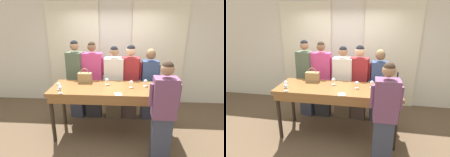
{
  "view_description": "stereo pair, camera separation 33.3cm",
  "coord_description": "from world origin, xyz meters",
  "views": [
    {
      "loc": [
        0.2,
        -3.08,
        2.23
      ],
      "look_at": [
        0.0,
        0.08,
        1.17
      ],
      "focal_mm": 28.0,
      "sensor_mm": 36.0,
      "label": 1
    },
    {
      "loc": [
        0.53,
        -3.04,
        2.23
      ],
      "look_at": [
        0.0,
        0.08,
        1.17
      ],
      "focal_mm": 28.0,
      "sensor_mm": 36.0,
      "label": 2
    }
  ],
  "objects": [
    {
      "name": "guest_olive_jacket",
      "position": [
        -0.86,
        0.67,
        0.94
      ],
      "size": [
        0.47,
        0.34,
        1.82
      ],
      "color": "#383D51",
      "rests_on": "ground_plane"
    },
    {
      "name": "wine_glass_front_right",
      "position": [
        -0.88,
        -0.33,
        1.11
      ],
      "size": [
        0.07,
        0.07,
        0.13
      ],
      "color": "white",
      "rests_on": "tasting_bar"
    },
    {
      "name": "curtain_panel_left",
      "position": [
        -1.11,
        1.52,
        1.34
      ],
      "size": [
        1.36,
        0.03,
        2.69
      ],
      "color": "#EFE5C6",
      "rests_on": "ground_plane"
    },
    {
      "name": "wine_glass_front_left",
      "position": [
        -0.1,
        0.14,
        1.11
      ],
      "size": [
        0.07,
        0.07,
        0.13
      ],
      "color": "white",
      "rests_on": "tasting_bar"
    },
    {
      "name": "guest_navy_coat",
      "position": [
        0.8,
        0.67,
        0.86
      ],
      "size": [
        0.46,
        0.26,
        1.66
      ],
      "color": "#383D51",
      "rests_on": "ground_plane"
    },
    {
      "name": "handbag",
      "position": [
        -0.56,
        0.25,
        1.12
      ],
      "size": [
        0.27,
        0.14,
        0.29
      ],
      "color": "#997A4C",
      "rests_on": "tasting_bar"
    },
    {
      "name": "wine_glass_front_mid",
      "position": [
        0.37,
        0.02,
        1.11
      ],
      "size": [
        0.07,
        0.07,
        0.13
      ],
      "color": "white",
      "rests_on": "tasting_bar"
    },
    {
      "name": "wine_glass_center_left",
      "position": [
        0.64,
        0.1,
        1.11
      ],
      "size": [
        0.07,
        0.07,
        0.13
      ],
      "color": "white",
      "rests_on": "tasting_bar"
    },
    {
      "name": "ground_plane",
      "position": [
        0.0,
        0.0,
        0.0
      ],
      "size": [
        18.0,
        18.0,
        0.0
      ],
      "primitive_type": "plane",
      "color": "brown"
    },
    {
      "name": "wine_bottle",
      "position": [
        1.09,
        0.12,
        1.13
      ],
      "size": [
        0.08,
        0.08,
        0.32
      ],
      "color": "black",
      "rests_on": "tasting_bar"
    },
    {
      "name": "guest_pink_top",
      "position": [
        -0.48,
        0.67,
        0.92
      ],
      "size": [
        0.55,
        0.23,
        1.79
      ],
      "color": "#28282D",
      "rests_on": "ground_plane"
    },
    {
      "name": "guest_cream_sweater",
      "position": [
        0.01,
        0.67,
        0.86
      ],
      "size": [
        0.53,
        0.29,
        1.7
      ],
      "color": "brown",
      "rests_on": "ground_plane"
    },
    {
      "name": "wall_back",
      "position": [
        0.0,
        1.58,
        1.4
      ],
      "size": [
        12.0,
        0.06,
        2.8
      ],
      "color": "silver",
      "rests_on": "ground_plane"
    },
    {
      "name": "host_pouring",
      "position": [
        0.83,
        -0.65,
        0.87
      ],
      "size": [
        0.46,
        0.25,
        1.69
      ],
      "color": "#383D51",
      "rests_on": "ground_plane"
    },
    {
      "name": "tasting_bar",
      "position": [
        0.0,
        -0.02,
        0.91
      ],
      "size": [
        2.31,
        0.78,
        1.02
      ],
      "color": "brown",
      "rests_on": "ground_plane"
    },
    {
      "name": "napkin",
      "position": [
        0.13,
        -0.32,
        1.02
      ],
      "size": [
        0.15,
        0.15,
        0.0
      ],
      "color": "white",
      "rests_on": "tasting_bar"
    },
    {
      "name": "guest_striped_shirt",
      "position": [
        0.37,
        0.67,
        0.91
      ],
      "size": [
        0.52,
        0.27,
        1.73
      ],
      "color": "#473833",
      "rests_on": "ground_plane"
    },
    {
      "name": "wine_glass_center_right",
      "position": [
        1.05,
        -0.01,
        1.11
      ],
      "size": [
        0.07,
        0.07,
        0.13
      ],
      "color": "white",
      "rests_on": "tasting_bar"
    },
    {
      "name": "wine_glass_center_mid",
      "position": [
        -0.96,
        -0.17,
        1.11
      ],
      "size": [
        0.07,
        0.07,
        0.13
      ],
      "color": "white",
      "rests_on": "tasting_bar"
    },
    {
      "name": "curtain_panel_right",
      "position": [
        1.11,
        1.52,
        1.34
      ],
      "size": [
        1.36,
        0.03,
        2.69
      ],
      "color": "#EFE5C6",
      "rests_on": "ground_plane"
    }
  ]
}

